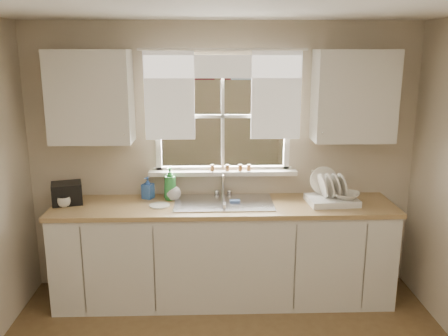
{
  "coord_description": "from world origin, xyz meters",
  "views": [
    {
      "loc": [
        -0.12,
        -2.33,
        2.24
      ],
      "look_at": [
        0.0,
        1.65,
        1.25
      ],
      "focal_mm": 38.0,
      "sensor_mm": 36.0,
      "label": 1
    }
  ],
  "objects_px": {
    "soap_bottle_a": "(170,183)",
    "black_appliance": "(67,193)",
    "dish_rack": "(331,195)",
    "cup": "(64,202)"
  },
  "relations": [
    {
      "from": "soap_bottle_a",
      "to": "black_appliance",
      "type": "height_order",
      "value": "soap_bottle_a"
    },
    {
      "from": "dish_rack",
      "to": "cup",
      "type": "bearing_deg",
      "value": -179.27
    },
    {
      "from": "soap_bottle_a",
      "to": "cup",
      "type": "bearing_deg",
      "value": -154.37
    },
    {
      "from": "cup",
      "to": "black_appliance",
      "type": "height_order",
      "value": "black_appliance"
    },
    {
      "from": "soap_bottle_a",
      "to": "cup",
      "type": "height_order",
      "value": "soap_bottle_a"
    },
    {
      "from": "black_appliance",
      "to": "soap_bottle_a",
      "type": "bearing_deg",
      "value": -11.75
    },
    {
      "from": "dish_rack",
      "to": "soap_bottle_a",
      "type": "relative_size",
      "value": 1.49
    },
    {
      "from": "dish_rack",
      "to": "soap_bottle_a",
      "type": "distance_m",
      "value": 1.46
    },
    {
      "from": "dish_rack",
      "to": "black_appliance",
      "type": "xyz_separation_m",
      "value": [
        -2.36,
        0.07,
        0.02
      ]
    },
    {
      "from": "cup",
      "to": "black_appliance",
      "type": "relative_size",
      "value": 0.45
    }
  ]
}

